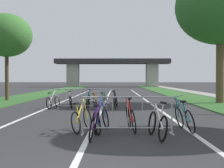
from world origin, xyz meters
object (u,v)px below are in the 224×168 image
bicycle_teal_0 (184,118)px  bicycle_orange_3 (95,103)px  bicycle_white_1 (71,101)px  bicycle_red_5 (131,118)px  bicycle_blue_2 (101,119)px  bicycle_silver_9 (53,102)px  tree_right_pine_near (220,7)px  tree_left_maple_mid (7,35)px  bicycle_black_6 (115,101)px  bicycle_green_8 (104,101)px  bicycle_white_11 (157,124)px  bicycle_teal_10 (88,101)px  crowd_barrier_second (82,99)px  bicycle_yellow_4 (82,119)px  bicycle_purple_7 (95,124)px  crowd_barrier_nearest (127,115)px

bicycle_teal_0 → bicycle_orange_3: size_ratio=1.00×
bicycle_white_1 → bicycle_red_5: 7.53m
bicycle_white_1 → bicycle_blue_2: bicycle_blue_2 is taller
bicycle_teal_0 → bicycle_silver_9: (-5.30, 6.90, -0.04)m
bicycle_white_1 → bicycle_blue_2: bearing=-86.4°
bicycle_blue_2 → tree_right_pine_near: bearing=66.7°
tree_left_maple_mid → bicycle_red_5: bearing=-56.9°
bicycle_orange_3 → bicycle_black_6: bicycle_black_6 is taller
bicycle_blue_2 → tree_left_maple_mid: bearing=130.4°
tree_right_pine_near → bicycle_green_8: bearing=-155.2°
bicycle_red_5 → bicycle_white_11: size_ratio=1.02×
bicycle_teal_10 → bicycle_red_5: bearing=106.1°
tree_right_pine_near → crowd_barrier_second: tree_right_pine_near is taller
bicycle_yellow_4 → bicycle_red_5: 1.43m
bicycle_teal_0 → bicycle_purple_7: bearing=-161.3°
bicycle_purple_7 → bicycle_white_11: bicycle_white_11 is taller
bicycle_yellow_4 → bicycle_teal_10: bearing=107.1°
bicycle_blue_2 → bicycle_yellow_4: bearing=-176.6°
crowd_barrier_second → bicycle_teal_0: 7.41m
bicycle_red_5 → crowd_barrier_nearest: bearing=-107.4°
bicycle_blue_2 → bicycle_white_11: size_ratio=1.05×
tree_right_pine_near → bicycle_red_5: bearing=-120.8°
bicycle_green_8 → bicycle_white_1: bearing=-175.1°
crowd_barrier_nearest → bicycle_purple_7: bearing=-145.6°
crowd_barrier_second → bicycle_silver_9: size_ratio=1.54×
crowd_barrier_second → crowd_barrier_nearest: bearing=-73.9°
bicycle_black_6 → bicycle_white_11: size_ratio=0.98×
crowd_barrier_second → bicycle_black_6: (1.68, 0.57, -0.15)m
bicycle_black_6 → bicycle_white_11: bicycle_black_6 is taller
tree_left_maple_mid → bicycle_white_1: size_ratio=3.55×
crowd_barrier_second → tree_left_maple_mid: bearing=134.6°
tree_left_maple_mid → bicycle_red_5: 15.55m
bicycle_blue_2 → bicycle_orange_3: bicycle_blue_2 is taller
bicycle_black_6 → bicycle_teal_10: bearing=-168.3°
bicycle_yellow_4 → bicycle_red_5: bearing=17.1°
crowd_barrier_nearest → bicycle_white_1: crowd_barrier_nearest is taller
crowd_barrier_nearest → bicycle_white_11: bearing=-36.0°
bicycle_black_6 → bicycle_teal_0: bearing=-68.4°
bicycle_teal_0 → bicycle_white_1: bicycle_teal_0 is taller
bicycle_purple_7 → bicycle_green_8: (-0.07, 8.07, 0.00)m
tree_right_pine_near → bicycle_teal_0: 12.49m
crowd_barrier_nearest → bicycle_purple_7: (-0.86, -0.59, -0.16)m
bicycle_yellow_4 → bicycle_red_5: size_ratio=0.95×
bicycle_white_1 → bicycle_silver_9: bearing=172.3°
crowd_barrier_nearest → bicycle_teal_0: bearing=18.8°
bicycle_teal_0 → bicycle_white_1: 8.23m
bicycle_yellow_4 → bicycle_white_1: bearing=114.6°
bicycle_black_6 → tree_right_pine_near: bearing=31.5°
bicycle_orange_3 → bicycle_silver_9: bearing=-33.9°
crowd_barrier_nearest → bicycle_teal_0: crowd_barrier_nearest is taller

